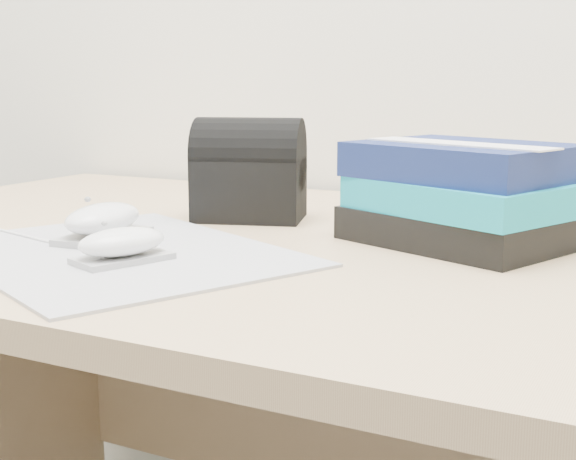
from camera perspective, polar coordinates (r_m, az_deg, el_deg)
The scene contains 7 objects.
desk at distance 1.04m, azimuth 8.15°, elevation -13.30°, with size 1.60×0.80×0.73m.
mousepad at distance 0.90m, azimuth -12.09°, elevation -1.57°, with size 0.40×0.31×0.00m, color gray.
mouse_rear at distance 0.96m, azimuth -13.01°, elevation 0.60°, with size 0.07×0.12×0.05m.
mouse_front at distance 0.84m, azimuth -11.72°, elevation -1.03°, with size 0.08×0.11×0.04m.
usb_cable at distance 1.03m, azimuth -19.14°, elevation -0.15°, with size 0.00×0.00×0.22m, color white.
book_stack at distance 0.95m, azimuth 12.42°, elevation 2.51°, with size 0.29×0.26×0.12m.
pouch at distance 1.08m, azimuth -2.76°, elevation 4.27°, with size 0.17×0.14×0.14m.
Camera 1 is at (0.31, 0.74, 0.92)m, focal length 50.00 mm.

